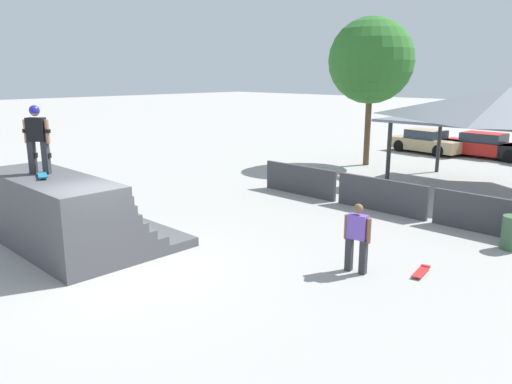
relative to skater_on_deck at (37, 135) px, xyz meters
The scene contains 11 objects.
ground_plane 4.00m from the skater_on_deck, ahead, with size 160.00×160.00×0.00m, color #A3A09B.
quarter_pipe_ramp 2.10m from the skater_on_deck, 30.87° to the left, with size 4.66×3.46×1.84m.
skater_on_deck is the anchor object (origin of this frame).
skateboard_on_deck 1.05m from the skater_on_deck, 18.30° to the right, with size 0.85×0.47×0.09m.
bystander_walking 7.98m from the skater_on_deck, 30.74° to the left, with size 0.63×0.27×1.55m.
skateboard_on_ground 9.55m from the skater_on_deck, 32.23° to the left, with size 0.34×0.81×0.09m.
barrier_fence 10.05m from the skater_on_deck, 63.08° to the left, with size 9.72×0.12×1.05m.
pavilion_shelter 15.40m from the skater_on_deck, 66.47° to the left, with size 7.90×5.05×3.79m.
tree_beside_pavilion 15.72m from the skater_on_deck, 91.58° to the left, with size 3.91×3.91×6.79m.
parked_car_tan 21.27m from the skater_on_deck, 90.27° to the left, with size 4.23×2.26×1.27m.
parked_car_red 22.09m from the skater_on_deck, 82.78° to the left, with size 4.45×1.81×1.27m.
Camera 1 is at (9.44, -5.28, 4.25)m, focal length 35.00 mm.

